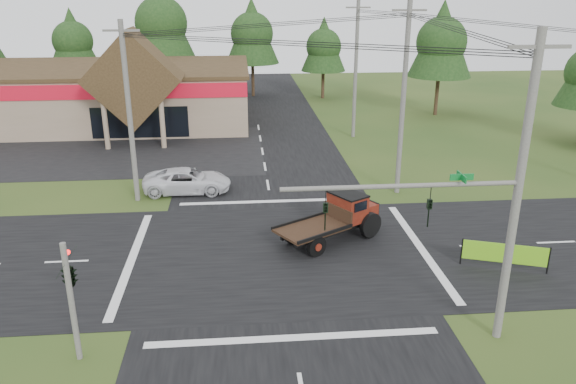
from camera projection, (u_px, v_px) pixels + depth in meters
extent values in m
plane|color=#274117|center=(279.00, 254.00, 27.12)|extent=(120.00, 120.00, 0.00)
cube|color=black|center=(279.00, 253.00, 27.11)|extent=(12.00, 120.00, 0.02)
cube|color=black|center=(279.00, 253.00, 27.11)|extent=(120.00, 12.00, 0.02)
cube|color=black|center=(83.00, 152.00, 43.73)|extent=(28.00, 14.00, 0.02)
cube|color=gray|center=(87.00, 95.00, 53.00)|extent=(30.00, 15.00, 5.00)
cube|color=#352615|center=(84.00, 68.00, 52.13)|extent=(30.40, 15.40, 0.30)
cube|color=#B60E21|center=(62.00, 92.00, 45.39)|extent=(30.00, 0.12, 1.20)
cube|color=#352615|center=(134.00, 78.00, 44.59)|extent=(7.78, 4.00, 7.78)
cylinder|color=gray|center=(106.00, 124.00, 43.95)|extent=(0.40, 0.40, 4.00)
cylinder|color=gray|center=(162.00, 123.00, 44.31)|extent=(0.40, 0.40, 4.00)
cube|color=black|center=(140.00, 122.00, 46.81)|extent=(8.00, 0.08, 2.60)
cylinder|color=#595651|center=(509.00, 250.00, 19.52)|extent=(0.24, 0.24, 7.00)
cylinder|color=#595651|center=(402.00, 186.00, 18.33)|extent=(8.00, 0.16, 0.16)
imported|color=black|center=(429.00, 213.00, 18.75)|extent=(0.16, 0.20, 1.00)
imported|color=black|center=(325.00, 217.00, 18.46)|extent=(0.16, 0.20, 1.00)
cube|color=#0C6626|center=(462.00, 177.00, 18.41)|extent=(0.80, 0.04, 0.22)
cylinder|color=#595651|center=(72.00, 303.00, 18.72)|extent=(0.20, 0.20, 4.40)
imported|color=black|center=(67.00, 260.00, 18.40)|extent=(0.53, 2.48, 1.00)
sphere|color=#FF0C0C|center=(68.00, 252.00, 18.47)|extent=(0.18, 0.18, 0.18)
cylinder|color=#595651|center=(517.00, 197.00, 18.83)|extent=(0.30, 0.30, 11.00)
cube|color=#595651|center=(540.00, 47.00, 17.15)|extent=(2.00, 0.12, 0.12)
cylinder|color=#595651|center=(129.00, 115.00, 32.14)|extent=(0.30, 0.30, 10.50)
cube|color=#595651|center=(121.00, 30.00, 30.54)|extent=(2.00, 0.12, 0.12)
cylinder|color=#595651|center=(403.00, 101.00, 33.29)|extent=(0.30, 0.30, 11.50)
cube|color=#595651|center=(410.00, 10.00, 31.52)|extent=(2.00, 0.12, 0.12)
cylinder|color=#595651|center=(356.00, 71.00, 46.44)|extent=(0.30, 0.30, 11.20)
cube|color=#595651|center=(358.00, 7.00, 44.72)|extent=(2.00, 0.12, 0.12)
cylinder|color=#332316|center=(78.00, 84.00, 64.16)|extent=(0.36, 0.36, 3.50)
cone|color=#163213|center=(72.00, 38.00, 62.42)|extent=(5.60, 5.60, 6.60)
sphere|color=#163213|center=(73.00, 41.00, 62.53)|extent=(4.40, 4.40, 4.40)
cylinder|color=#332316|center=(165.00, 79.00, 63.87)|extent=(0.36, 0.36, 4.55)
cone|color=#163213|center=(161.00, 19.00, 61.61)|extent=(7.28, 7.28, 8.58)
sphere|color=#163213|center=(161.00, 23.00, 61.75)|extent=(5.72, 5.72, 5.72)
cylinder|color=#332316|center=(253.00, 80.00, 65.75)|extent=(0.36, 0.36, 3.85)
cone|color=#163213|center=(252.00, 31.00, 63.84)|extent=(6.16, 6.16, 7.26)
sphere|color=#163213|center=(252.00, 34.00, 63.96)|extent=(4.84, 4.84, 4.84)
cylinder|color=#332316|center=(323.00, 84.00, 64.66)|extent=(0.36, 0.36, 3.15)
cone|color=#163213|center=(324.00, 44.00, 63.10)|extent=(5.04, 5.04, 5.94)
sphere|color=#163213|center=(324.00, 46.00, 63.19)|extent=(3.96, 3.96, 3.96)
cylinder|color=#332316|center=(437.00, 96.00, 56.01)|extent=(0.36, 0.36, 3.85)
cone|color=#163213|center=(442.00, 38.00, 54.10)|extent=(6.16, 6.16, 7.26)
sphere|color=#163213|center=(442.00, 42.00, 54.22)|extent=(4.84, 4.84, 4.84)
imported|color=silver|center=(187.00, 181.00, 35.03)|extent=(5.39, 2.49, 1.50)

